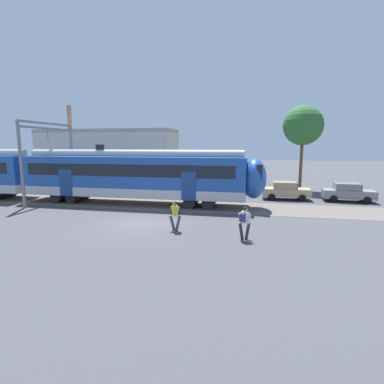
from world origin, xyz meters
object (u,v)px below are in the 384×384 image
pedestrian_yellow (176,213)px  parked_car_grey (348,192)px  pedestrian_white (244,220)px  commuter_train (39,174)px  parked_car_tan (286,191)px

pedestrian_yellow → parked_car_grey: bearing=43.5°
pedestrian_white → parked_car_grey: pedestrian_white is taller
pedestrian_yellow → parked_car_grey: (11.91, 11.31, -0.21)m
commuter_train → pedestrian_white: bearing=-23.5°
commuter_train → parked_car_tan: 21.31m
parked_car_grey → parked_car_tan: bearing=-179.5°
commuter_train → pedestrian_yellow: 15.54m
pedestrian_yellow → parked_car_grey: 16.43m
commuter_train → parked_car_tan: bearing=12.0°
commuter_train → pedestrian_white: commuter_train is taller
commuter_train → parked_car_grey: size_ratio=9.31×
parked_car_grey → pedestrian_yellow: bearing=-136.5°
pedestrian_white → parked_car_tan: 12.49m
pedestrian_white → parked_car_tan: (3.15, 12.08, -0.21)m
pedestrian_yellow → commuter_train: bearing=153.8°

